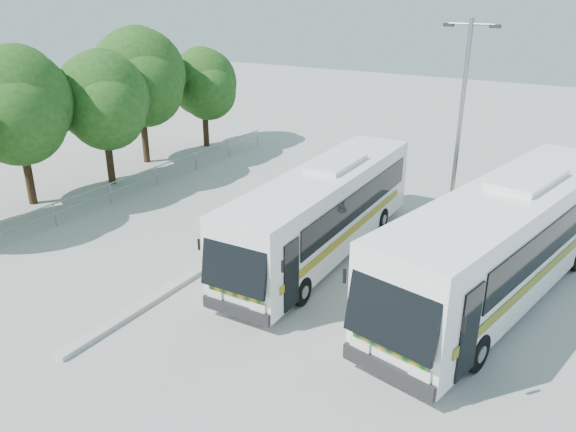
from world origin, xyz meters
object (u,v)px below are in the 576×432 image
Objects in this scene: tree_far_c at (103,98)px; coach_main at (323,210)px; lamppost at (460,122)px; tree_far_e at (204,83)px; coach_adjacent at (505,240)px; tree_far_b at (17,103)px; tree_far_d at (140,75)px.

coach_main is at bearing -7.93° from tree_far_c.
tree_far_c is 16.42m from lamppost.
tree_far_e is 21.94m from coach_adjacent.
tree_far_c is at bearing -86.46° from tree_far_e.
tree_far_b is 4.01m from tree_far_c.
tree_far_b is 0.61× the size of coach_main.
tree_far_c is 13.16m from coach_main.
coach_adjacent is (19.50, -9.86, -1.95)m from tree_far_e.
tree_far_b is 20.18m from coach_adjacent.
tree_far_c reaches higher than coach_adjacent.
coach_main is at bearing -125.30° from lamppost.
tree_far_e is (0.39, 12.10, -0.68)m from tree_far_b.
tree_far_d reaches higher than coach_adjacent.
tree_far_c is 0.80× the size of lamppost.
lamppost reaches higher than coach_adjacent.
lamppost is (17.13, 6.34, -0.07)m from tree_far_b.
tree_far_b reaches higher than tree_far_e.
tree_far_c is 3.93m from tree_far_d.
tree_far_c is 19.20m from coach_adjacent.
coach_main is (13.30, -9.98, -2.17)m from tree_far_e.
tree_far_b is at bearing -102.91° from tree_far_c.
tree_far_c is 1.10× the size of tree_far_e.
coach_main is at bearing -166.75° from coach_adjacent.
coach_main is at bearing 8.80° from tree_far_b.
tree_far_b is 14.14m from coach_main.
coach_adjacent is at bearing -14.87° from tree_far_d.
tree_far_e reaches higher than coach_main.
coach_adjacent is (19.89, 2.24, -2.63)m from tree_far_b.
lamppost is (-2.75, 4.10, 2.56)m from coach_adjacent.
coach_adjacent is 5.56m from lamppost.
lamppost is at bearing 49.81° from coach_main.
coach_adjacent is at bearing -5.00° from tree_far_c.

